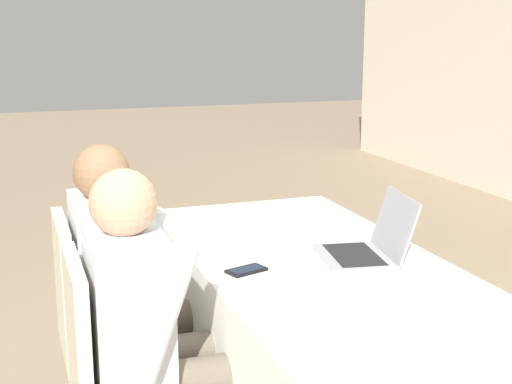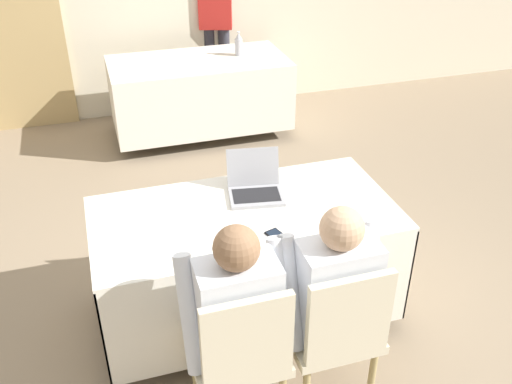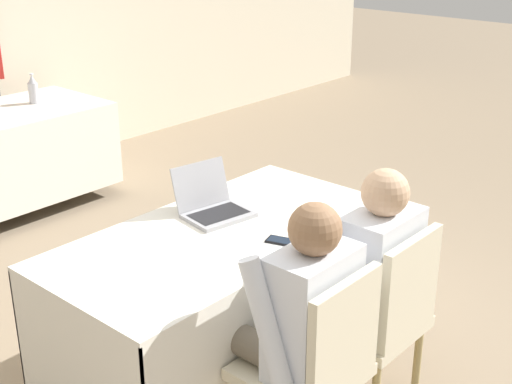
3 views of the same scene
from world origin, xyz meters
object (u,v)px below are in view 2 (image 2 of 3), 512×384
at_px(chair_near_right, 335,329).
at_px(person_red_shirt, 216,22).
at_px(chair_near_left, 240,351).
at_px(person_checkered_shirt, 234,310).
at_px(laptop, 255,187).
at_px(cell_phone, 277,237).
at_px(person_white_shirt, 329,289).
at_px(water_bottle, 239,45).

distance_m(chair_near_right, person_red_shirt, 4.13).
height_order(chair_near_left, person_red_shirt, person_red_shirt).
bearing_deg(chair_near_left, person_checkered_shirt, -90.00).
relative_size(person_checkered_shirt, person_red_shirt, 0.73).
height_order(laptop, chair_near_right, laptop).
bearing_deg(cell_phone, chair_near_left, -144.32).
relative_size(laptop, chair_near_left, 0.39).
relative_size(chair_near_right, person_checkered_shirt, 0.78).
bearing_deg(person_white_shirt, laptop, -80.97).
bearing_deg(cell_phone, person_checkered_shirt, -151.64).
distance_m(chair_near_left, chair_near_right, 0.47).
bearing_deg(laptop, chair_near_right, -72.39).
distance_m(water_bottle, chair_near_left, 3.55).
distance_m(cell_phone, person_red_shirt, 3.69).
bearing_deg(cell_phone, person_red_shirt, 63.00).
xyz_separation_m(laptop, person_checkered_shirt, (-0.35, -0.79, -0.14)).
bearing_deg(chair_near_right, chair_near_left, 0.00).
xyz_separation_m(water_bottle, chair_near_right, (-0.48, -3.40, -0.36)).
relative_size(water_bottle, person_white_shirt, 0.20).
distance_m(laptop, person_checkered_shirt, 0.87).
distance_m(person_checkered_shirt, person_white_shirt, 0.47).
bearing_deg(person_red_shirt, chair_near_left, -85.51).
xyz_separation_m(chair_near_right, person_checkered_shirt, (-0.47, 0.10, 0.16)).
bearing_deg(person_white_shirt, person_red_shirt, -96.15).
bearing_deg(water_bottle, chair_near_left, -105.70).
height_order(chair_near_left, person_white_shirt, person_white_shirt).
bearing_deg(laptop, person_red_shirt, 89.78).
height_order(cell_phone, person_checkered_shirt, person_checkered_shirt).
height_order(chair_near_right, person_red_shirt, person_red_shirt).
relative_size(cell_phone, water_bottle, 0.65).
bearing_deg(person_red_shirt, person_checkered_shirt, -85.82).
bearing_deg(person_red_shirt, laptop, -82.92).
height_order(chair_near_left, person_checkered_shirt, person_checkered_shirt).
distance_m(laptop, chair_near_right, 0.95).
height_order(cell_phone, person_red_shirt, person_red_shirt).
bearing_deg(laptop, chair_near_left, -101.64).
distance_m(cell_phone, chair_near_left, 0.62).
relative_size(laptop, chair_near_right, 0.39).
xyz_separation_m(laptop, cell_phone, (-0.02, -0.44, -0.04)).
bearing_deg(cell_phone, laptop, 69.74).
relative_size(cell_phone, chair_near_right, 0.16).
distance_m(water_bottle, person_red_shirt, 0.69).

